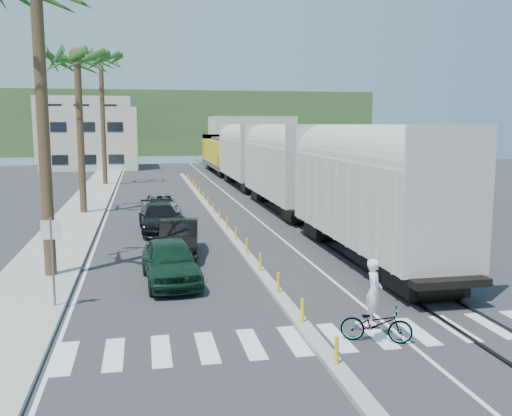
{
  "coord_description": "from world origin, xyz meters",
  "views": [
    {
      "loc": [
        -4.44,
        -16.37,
        5.87
      ],
      "look_at": [
        0.68,
        9.3,
        2.0
      ],
      "focal_mm": 40.0,
      "sensor_mm": 36.0,
      "label": 1
    }
  ],
  "objects_px": {
    "car_lead": "(170,261)",
    "car_second": "(179,239)",
    "street_sign": "(52,250)",
    "cyclist": "(376,316)"
  },
  "relations": [
    {
      "from": "cyclist",
      "to": "street_sign",
      "type": "bearing_deg",
      "value": 86.09
    },
    {
      "from": "car_lead",
      "to": "car_second",
      "type": "bearing_deg",
      "value": 78.34
    },
    {
      "from": "cyclist",
      "to": "car_second",
      "type": "bearing_deg",
      "value": 44.72
    },
    {
      "from": "car_lead",
      "to": "street_sign",
      "type": "bearing_deg",
      "value": -150.19
    },
    {
      "from": "car_second",
      "to": "cyclist",
      "type": "distance_m",
      "value": 12.2
    },
    {
      "from": "street_sign",
      "to": "car_second",
      "type": "height_order",
      "value": "street_sign"
    },
    {
      "from": "street_sign",
      "to": "car_second",
      "type": "relative_size",
      "value": 0.61
    },
    {
      "from": "street_sign",
      "to": "cyclist",
      "type": "xyz_separation_m",
      "value": [
        8.94,
        -4.49,
        -1.25
      ]
    },
    {
      "from": "car_lead",
      "to": "car_second",
      "type": "relative_size",
      "value": 1.0
    },
    {
      "from": "street_sign",
      "to": "cyclist",
      "type": "distance_m",
      "value": 10.08
    }
  ]
}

